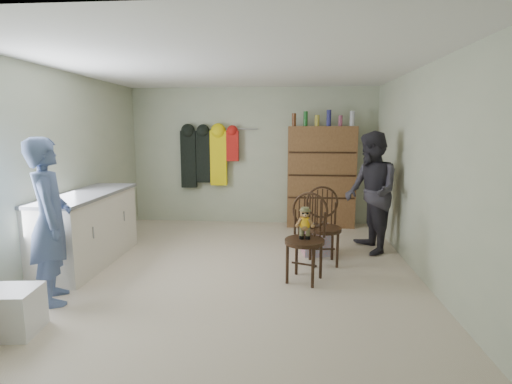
# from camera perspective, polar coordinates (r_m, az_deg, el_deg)

# --- Properties ---
(ground_plane) EXTENTS (5.00, 5.00, 0.00)m
(ground_plane) POSITION_cam_1_polar(r_m,az_deg,el_deg) (5.24, -2.96, -10.63)
(ground_plane) COLOR beige
(ground_plane) RESTS_ON ground
(room_walls) EXTENTS (5.00, 5.00, 5.00)m
(room_walls) POSITION_cam_1_polar(r_m,az_deg,el_deg) (5.46, -2.35, 7.11)
(room_walls) COLOR #B5BB9D
(room_walls) RESTS_ON ground
(counter) EXTENTS (0.64, 1.86, 0.94)m
(counter) POSITION_cam_1_polar(r_m,az_deg,el_deg) (5.69, -22.92, -4.79)
(counter) COLOR silver
(counter) RESTS_ON ground
(plastic_tub) EXTENTS (0.46, 0.44, 0.40)m
(plastic_tub) POSITION_cam_1_polar(r_m,az_deg,el_deg) (4.18, -31.45, -14.35)
(plastic_tub) COLOR white
(plastic_tub) RESTS_ON ground
(chair_front) EXTENTS (0.59, 0.59, 1.03)m
(chair_front) POSITION_cam_1_polar(r_m,az_deg,el_deg) (4.69, 7.17, -5.64)
(chair_front) COLOR #352012
(chair_front) RESTS_ON ground
(chair_far) EXTENTS (0.49, 0.49, 1.01)m
(chair_far) POSITION_cam_1_polar(r_m,az_deg,el_deg) (5.33, 9.59, -4.34)
(chair_far) COLOR #352012
(chair_far) RESTS_ON ground
(striped_bag) EXTENTS (0.44, 0.36, 0.41)m
(striped_bag) POSITION_cam_1_polar(r_m,az_deg,el_deg) (5.73, 8.68, -6.79)
(striped_bag) COLOR #E5727D
(striped_bag) RESTS_ON ground
(person_left) EXTENTS (0.66, 0.73, 1.69)m
(person_left) POSITION_cam_1_polar(r_m,az_deg,el_deg) (4.53, -27.34, -3.70)
(person_left) COLOR #4B5E8B
(person_left) RESTS_ON ground
(person_right) EXTENTS (0.78, 0.94, 1.73)m
(person_right) POSITION_cam_1_polar(r_m,az_deg,el_deg) (5.87, 16.09, -0.07)
(person_right) COLOR #2D2B33
(person_right) RESTS_ON ground
(dresser) EXTENTS (1.20, 0.39, 2.08)m
(dresser) POSITION_cam_1_polar(r_m,az_deg,el_deg) (7.26, 9.27, 2.22)
(dresser) COLOR brown
(dresser) RESTS_ON ground
(coat_rack) EXTENTS (1.42, 0.12, 1.09)m
(coat_rack) POSITION_cam_1_polar(r_m,az_deg,el_deg) (7.44, -6.95, 5.07)
(coat_rack) COLOR #99999E
(coat_rack) RESTS_ON ground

